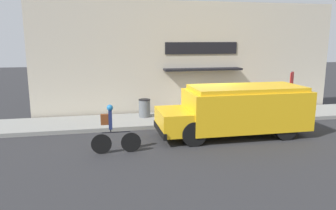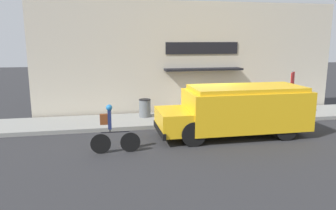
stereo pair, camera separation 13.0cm
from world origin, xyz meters
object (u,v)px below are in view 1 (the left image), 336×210
(stop_sign_post, at_px, (291,86))
(trash_bin, at_px, (145,108))
(school_bus, at_px, (238,109))
(cyclist, at_px, (112,130))

(stop_sign_post, distance_m, trash_bin, 7.08)
(school_bus, bearing_deg, stop_sign_post, 28.74)
(cyclist, height_order, stop_sign_post, stop_sign_post)
(school_bus, height_order, trash_bin, school_bus)
(cyclist, distance_m, stop_sign_post, 9.14)
(school_bus, bearing_deg, cyclist, -167.67)
(school_bus, bearing_deg, trash_bin, 135.66)
(cyclist, bearing_deg, trash_bin, 70.10)
(stop_sign_post, height_order, trash_bin, stop_sign_post)
(school_bus, distance_m, cyclist, 5.17)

